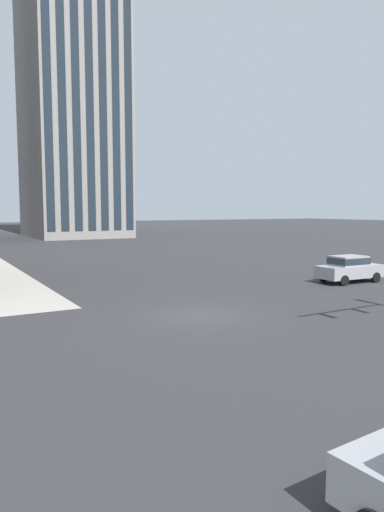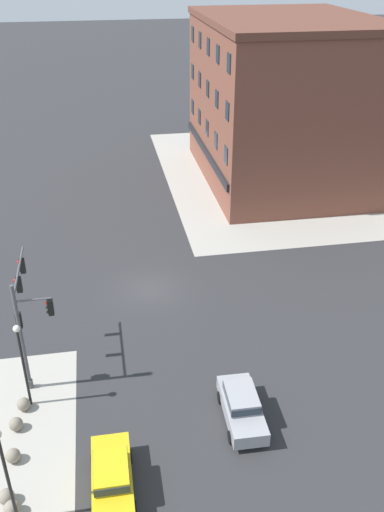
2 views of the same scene
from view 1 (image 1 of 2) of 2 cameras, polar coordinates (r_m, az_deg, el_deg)
ground_plane at (r=20.58m, az=0.94°, el=-7.19°), size 320.00×320.00×0.00m
car_cross_westbound at (r=31.25m, az=18.47°, el=-1.36°), size 4.44×1.98×1.68m
residential_tower_skyline_right at (r=88.10m, az=-14.54°, el=25.90°), size 14.64×19.31×70.59m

